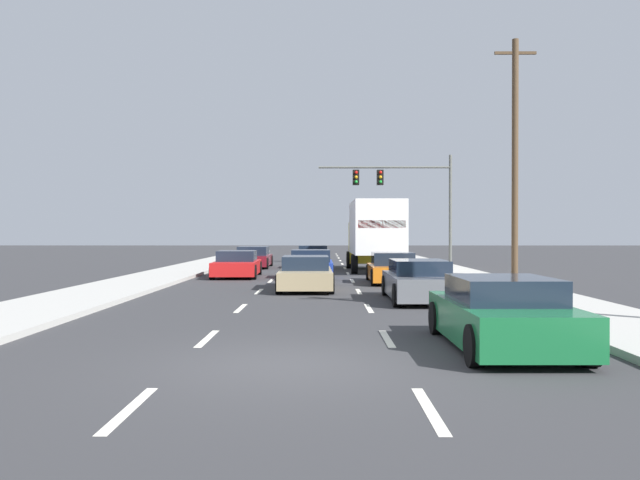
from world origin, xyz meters
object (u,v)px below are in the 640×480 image
at_px(car_tan, 306,274).
at_px(car_orange, 392,269).
at_px(utility_pole_mid, 515,156).
at_px(traffic_signal_mast, 396,185).
at_px(car_red, 237,265).
at_px(box_truck, 375,232).
at_px(car_maroon, 253,258).
at_px(car_blue, 311,265).
at_px(car_black, 313,258).
at_px(car_green, 502,315).
at_px(car_gray, 419,282).

relative_size(car_tan, car_orange, 1.12).
bearing_deg(utility_pole_mid, car_tan, -148.92).
distance_m(car_tan, traffic_signal_mast, 20.07).
bearing_deg(car_red, car_orange, -27.25).
xyz_separation_m(box_truck, car_orange, (0.09, -7.83, -1.51)).
xyz_separation_m(car_maroon, car_orange, (6.81, -11.63, -0.02)).
relative_size(car_blue, car_tan, 0.87).
bearing_deg(box_truck, car_black, 136.60).
bearing_deg(car_tan, car_green, -72.49).
distance_m(car_maroon, car_blue, 9.46).
distance_m(car_black, car_orange, 11.43).
bearing_deg(car_orange, box_truck, 90.64).
xyz_separation_m(car_maroon, car_gray, (6.87, -18.59, 0.00)).
relative_size(box_truck, utility_pole_mid, 0.74).
height_order(car_orange, utility_pole_mid, utility_pole_mid).
distance_m(car_tan, car_gray, 5.18).
bearing_deg(car_red, car_black, 66.14).
height_order(car_gray, car_green, car_green).
height_order(car_red, car_orange, car_orange).
bearing_deg(car_black, utility_pole_mid, -44.08).
xyz_separation_m(car_tan, car_orange, (3.39, 3.09, -0.00)).
xyz_separation_m(car_red, car_gray, (6.74, -10.39, 0.02)).
bearing_deg(car_green, car_tan, 107.51).
distance_m(car_black, traffic_signal_mast, 8.39).
bearing_deg(car_gray, car_red, 122.95).
bearing_deg(traffic_signal_mast, utility_pole_mid, -74.71).
xyz_separation_m(car_red, utility_pole_mid, (12.23, -1.14, 4.79)).
xyz_separation_m(car_maroon, car_tan, (3.42, -14.73, -0.02)).
bearing_deg(car_gray, car_blue, 109.01).
bearing_deg(car_tan, box_truck, 73.20).
distance_m(car_blue, utility_pole_mid, 10.08).
xyz_separation_m(car_tan, utility_pole_mid, (8.94, 5.39, 4.79)).
xyz_separation_m(car_blue, utility_pole_mid, (8.87, -0.54, 4.77)).
xyz_separation_m(car_black, utility_pole_mid, (8.91, -8.63, 4.74)).
bearing_deg(box_truck, car_maroon, 150.50).
bearing_deg(box_truck, car_gray, -89.42).
relative_size(car_blue, utility_pole_mid, 0.39).
bearing_deg(utility_pole_mid, car_maroon, 142.93).
relative_size(car_maroon, car_orange, 1.09).
relative_size(car_orange, traffic_signal_mast, 0.49).
bearing_deg(traffic_signal_mast, box_truck, -103.92).
relative_size(car_maroon, car_green, 1.07).
relative_size(car_red, car_tan, 0.94).
bearing_deg(car_gray, car_orange, 90.52).
height_order(car_maroon, car_gray, car_maroon).
bearing_deg(box_truck, traffic_signal_mast, 76.08).
bearing_deg(car_black, traffic_signal_mast, 42.67).
relative_size(car_maroon, car_tan, 0.98).
distance_m(car_orange, car_gray, 6.96).
bearing_deg(car_red, traffic_signal_mast, 55.24).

